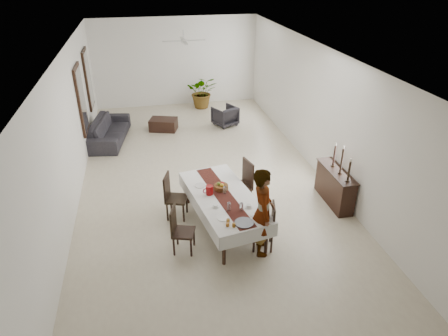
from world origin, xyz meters
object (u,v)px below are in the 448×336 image
sofa (109,130)px  sideboard_body (335,187)px  red_pitcher (209,190)px  dining_table_top (223,197)px  woman (263,212)px

sofa → sideboard_body: bearing=-122.4°
red_pitcher → sofa: bearing=114.5°
dining_table_top → red_pitcher: (-0.27, 0.10, 0.13)m
woman → sideboard_body: bearing=-47.3°
woman → sofa: (-3.06, 5.98, -0.55)m
red_pitcher → sofa: size_ratio=0.09×
sideboard_body → sofa: size_ratio=0.58×
sideboard_body → sofa: (-5.20, 4.66, -0.06)m
sideboard_body → sofa: sideboard_body is taller
dining_table_top → red_pitcher: size_ratio=12.00×
red_pitcher → sideboard_body: size_ratio=0.15×
sideboard_body → sofa: bearing=138.1°
dining_table_top → red_pitcher: bearing=149.0°
woman → red_pitcher: bearing=49.1°
dining_table_top → woman: size_ratio=1.33×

